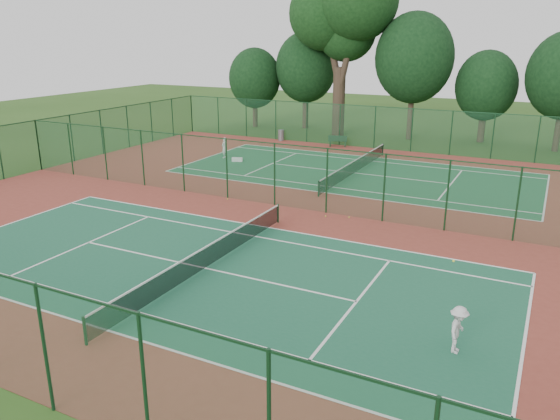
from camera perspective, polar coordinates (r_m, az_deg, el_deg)
The scene contains 20 objects.
ground at distance 29.69m, azimuth 2.07°, elevation 0.14°, with size 120.00×120.00×0.00m, color #2A4E18.
red_pad at distance 29.69m, azimuth 2.07°, elevation 0.15°, with size 40.00×36.00×0.01m, color maroon.
court_near at distance 22.35m, azimuth -7.75°, elevation -6.07°, with size 23.77×10.97×0.01m, color #1C5A3E.
court_far at distance 37.75m, azimuth 7.85°, elevation 3.85°, with size 23.77×10.97×0.01m, color #1D5C34.
fence_north at distance 45.85m, azimuth 11.73°, elevation 8.33°, with size 40.00×0.09×3.50m.
fence_south at distance 15.86m, azimuth -27.05°, elevation -11.44°, with size 40.00×0.09×3.50m.
fence_west at distance 41.55m, azimuth -23.94°, elevation 6.23°, with size 0.09×36.00×3.50m.
fence_divider at distance 29.21m, azimuth 2.11°, elevation 3.43°, with size 40.00×0.09×3.50m.
tennis_net_near at distance 22.14m, azimuth -7.81°, elevation -4.81°, with size 0.10×12.90×0.97m.
tennis_net_far at distance 37.63m, azimuth 7.89°, elevation 4.63°, with size 0.10×12.90×0.97m.
player_near at distance 17.18m, azimuth 18.11°, elevation -11.80°, with size 0.96×0.55×1.48m, color silver.
player_far at distance 42.25m, azimuth -5.84°, elevation 6.50°, with size 0.57×0.37×1.56m, color white.
trash_bin at distance 49.25m, azimuth 0.12°, elevation 7.82°, with size 0.53×0.53×0.95m, color slate.
bench at distance 46.66m, azimuth 6.05°, elevation 7.20°, with size 1.64×0.91×0.97m.
kit_bag at distance 41.00m, azimuth -4.50°, elevation 5.27°, with size 0.78×0.29×0.29m, color white.
stray_ball_a at distance 28.40m, azimuth 4.78°, elevation -0.65°, with size 0.07×0.07×0.07m, color #B1CD2F.
stray_ball_b at distance 28.37m, azimuth 7.24°, elevation -0.75°, with size 0.07×0.07×0.07m, color #B0CA2F.
stray_ball_c at distance 31.45m, azimuth -5.51°, elevation 1.16°, with size 0.07×0.07×0.07m, color yellow.
big_tree at distance 51.92m, azimuth 6.66°, elevation 19.84°, with size 10.09×7.39×15.50m.
evergreen_row at distance 52.01m, azimuth 14.02°, elevation 7.28°, with size 39.00×5.00×12.00m, color black, non-canonical shape.
Camera 1 is at (11.84, -25.71, 8.98)m, focal length 35.00 mm.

